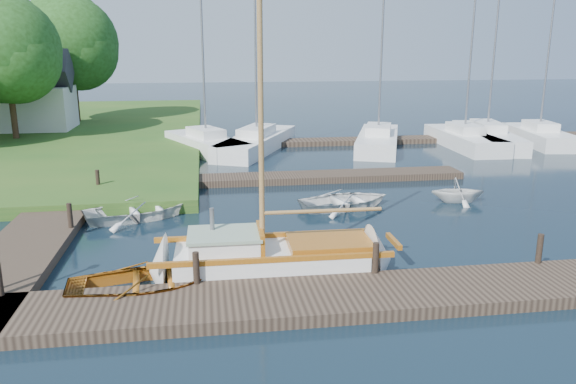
{
  "coord_description": "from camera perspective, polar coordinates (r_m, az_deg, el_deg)",
  "views": [
    {
      "loc": [
        -2.68,
        -17.86,
        5.89
      ],
      "look_at": [
        0.0,
        0.0,
        1.2
      ],
      "focal_mm": 35.0,
      "sensor_mm": 36.0,
      "label": 1
    }
  ],
  "objects": [
    {
      "name": "marina_boat_1",
      "position": [
        32.88,
        -3.19,
        5.2
      ],
      "size": [
        5.76,
        9.18,
        9.76
      ],
      "rotation": [
        0.0,
        0.0,
        1.14
      ],
      "color": "white",
      "rests_on": "ground"
    },
    {
      "name": "house_c",
      "position": [
        41.57,
        -24.6,
        8.69
      ],
      "size": [
        5.25,
        4.0,
        5.28
      ],
      "color": "silver",
      "rests_on": "shore"
    },
    {
      "name": "far_dock",
      "position": [
        25.46,
        2.28,
        1.51
      ],
      "size": [
        14.0,
        1.6,
        0.3
      ],
      "primitive_type": "cube",
      "color": "#2F231B",
      "rests_on": "ground"
    },
    {
      "name": "left_dock",
      "position": [
        21.35,
        -22.63,
        -2.19
      ],
      "size": [
        2.2,
        18.0,
        0.3
      ],
      "primitive_type": "cube",
      "color": "#2F231B",
      "rests_on": "ground"
    },
    {
      "name": "tender_d",
      "position": [
        22.78,
        16.9,
        0.32
      ],
      "size": [
        2.26,
        2.02,
        1.07
      ],
      "primitive_type": "imported",
      "rotation": [
        0.0,
        0.0,
        1.43
      ],
      "color": "white",
      "rests_on": "ground"
    },
    {
      "name": "tender_a",
      "position": [
        20.51,
        -14.77,
        -1.47
      ],
      "size": [
        4.55,
        3.88,
        0.8
      ],
      "primitive_type": "imported",
      "rotation": [
        0.0,
        0.0,
        1.91
      ],
      "color": "white",
      "rests_on": "ground"
    },
    {
      "name": "mooring_post_1",
      "position": [
        13.87,
        -9.31,
        -7.61
      ],
      "size": [
        0.16,
        0.16,
        0.8
      ],
      "primitive_type": "cylinder",
      "color": "black",
      "rests_on": "near_dock"
    },
    {
      "name": "mooring_post_5",
      "position": [
        23.84,
        -18.76,
        1.2
      ],
      "size": [
        0.16,
        0.16,
        0.8
      ],
      "primitive_type": "cylinder",
      "color": "black",
      "rests_on": "left_dock"
    },
    {
      "name": "dinghy",
      "position": [
        14.35,
        -14.28,
        -8.47
      ],
      "size": [
        3.97,
        3.02,
        0.77
      ],
      "primitive_type": "imported",
      "rotation": [
        0.0,
        0.0,
        1.67
      ],
      "color": "#874C0D",
      "rests_on": "ground"
    },
    {
      "name": "marina_boat_0",
      "position": [
        32.54,
        -8.32,
        4.99
      ],
      "size": [
        4.99,
        7.44,
        10.45
      ],
      "rotation": [
        0.0,
        0.0,
        2.0
      ],
      "color": "white",
      "rests_on": "ground"
    },
    {
      "name": "marina_boat_3",
      "position": [
        33.93,
        9.14,
        5.36
      ],
      "size": [
        4.86,
        8.51,
        12.06
      ],
      "rotation": [
        0.0,
        0.0,
        1.23
      ],
      "color": "white",
      "rests_on": "ground"
    },
    {
      "name": "mooring_post_2",
      "position": [
        14.48,
        8.9,
        -6.62
      ],
      "size": [
        0.16,
        0.16,
        0.8
      ],
      "primitive_type": "cylinder",
      "color": "black",
      "rests_on": "near_dock"
    },
    {
      "name": "pontoon",
      "position": [
        36.61,
        11.9,
        5.22
      ],
      "size": [
        30.0,
        1.6,
        0.3
      ],
      "primitive_type": "cube",
      "color": "#2F231B",
      "rests_on": "ground"
    },
    {
      "name": "tree_7",
      "position": [
        44.89,
        -21.17,
        14.01
      ],
      "size": [
        6.83,
        6.83,
        9.38
      ],
      "color": "#332114",
      "rests_on": "shore"
    },
    {
      "name": "mooring_post_4",
      "position": [
        19.09,
        -21.27,
        -2.24
      ],
      "size": [
        0.16,
        0.16,
        0.8
      ],
      "primitive_type": "cylinder",
      "color": "black",
      "rests_on": "left_dock"
    },
    {
      "name": "near_dock",
      "position": [
        13.45,
        3.86,
        -10.74
      ],
      "size": [
        18.0,
        2.2,
        0.3
      ],
      "primitive_type": "cube",
      "color": "#2F231B",
      "rests_on": "ground"
    },
    {
      "name": "tree_3",
      "position": [
        37.65,
        -26.75,
        12.93
      ],
      "size": [
        6.41,
        6.38,
        8.74
      ],
      "color": "#332114",
      "rests_on": "shore"
    },
    {
      "name": "mooring_post_3",
      "position": [
        16.36,
        24.19,
        -5.27
      ],
      "size": [
        0.16,
        0.16,
        0.8
      ],
      "primitive_type": "cylinder",
      "color": "black",
      "rests_on": "near_dock"
    },
    {
      "name": "marina_boat_6",
      "position": [
        38.35,
        24.16,
        5.32
      ],
      "size": [
        3.2,
        7.12,
        10.57
      ],
      "rotation": [
        0.0,
        0.0,
        1.42
      ],
      "color": "white",
      "rests_on": "ground"
    },
    {
      "name": "marina_boat_4",
      "position": [
        35.51,
        17.47,
        5.26
      ],
      "size": [
        2.47,
        7.88,
        10.29
      ],
      "rotation": [
        0.0,
        0.0,
        1.54
      ],
      "color": "white",
      "rests_on": "ground"
    },
    {
      "name": "tender_c",
      "position": [
        21.21,
        5.86,
        -0.63
      ],
      "size": [
        3.97,
        3.21,
        0.73
      ],
      "primitive_type": "imported",
      "rotation": [
        0.0,
        0.0,
        1.79
      ],
      "color": "white",
      "rests_on": "ground"
    },
    {
      "name": "ground",
      "position": [
        19.0,
        -0.0,
        -3.51
      ],
      "size": [
        160.0,
        160.0,
        0.0
      ],
      "primitive_type": "plane",
      "color": "black",
      "rests_on": "ground"
    },
    {
      "name": "marina_boat_5",
      "position": [
        37.08,
        19.55,
        5.46
      ],
      "size": [
        4.04,
        9.63,
        10.71
      ],
      "rotation": [
        0.0,
        0.0,
        1.37
      ],
      "color": "white",
      "rests_on": "ground"
    },
    {
      "name": "sailboat",
      "position": [
        15.11,
        -1.2,
        -6.97
      ],
      "size": [
        7.18,
        2.1,
        9.83
      ],
      "rotation": [
        0.0,
        0.0,
        -0.02
      ],
      "color": "white",
      "rests_on": "ground"
    }
  ]
}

